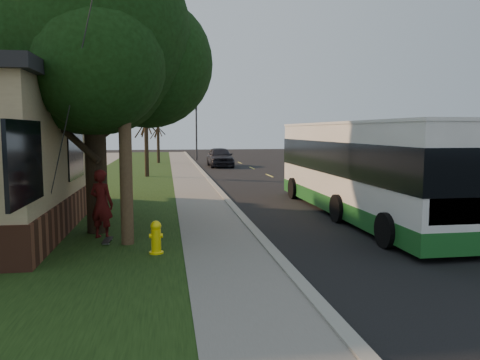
# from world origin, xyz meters

# --- Properties ---
(ground) EXTENTS (120.00, 120.00, 0.00)m
(ground) POSITION_xyz_m (0.00, 0.00, 0.00)
(ground) COLOR black
(ground) RESTS_ON ground
(road) EXTENTS (8.00, 80.00, 0.01)m
(road) POSITION_xyz_m (4.00, 10.00, 0.01)
(road) COLOR black
(road) RESTS_ON ground
(curb) EXTENTS (0.25, 80.00, 0.12)m
(curb) POSITION_xyz_m (0.00, 10.00, 0.06)
(curb) COLOR gray
(curb) RESTS_ON ground
(sidewalk) EXTENTS (2.00, 80.00, 0.08)m
(sidewalk) POSITION_xyz_m (-1.00, 10.00, 0.04)
(sidewalk) COLOR slate
(sidewalk) RESTS_ON ground
(grass_verge) EXTENTS (5.00, 80.00, 0.07)m
(grass_verge) POSITION_xyz_m (-4.50, 10.00, 0.04)
(grass_verge) COLOR black
(grass_verge) RESTS_ON ground
(fire_hydrant) EXTENTS (0.32, 0.32, 0.74)m
(fire_hydrant) POSITION_xyz_m (-2.60, 0.00, 0.43)
(fire_hydrant) COLOR yellow
(fire_hydrant) RESTS_ON grass_verge
(utility_pole) EXTENTS (2.86, 3.21, 9.07)m
(utility_pole) POSITION_xyz_m (-3.31, 0.99, 4.63)
(utility_pole) COLOR #473321
(utility_pole) RESTS_ON ground
(leafy_tree) EXTENTS (6.30, 6.00, 7.80)m
(leafy_tree) POSITION_xyz_m (-4.17, 2.65, 5.17)
(leafy_tree) COLOR black
(leafy_tree) RESTS_ON grass_verge
(bare_tree_near) EXTENTS (1.38, 1.21, 4.31)m
(bare_tree_near) POSITION_xyz_m (-3.50, 18.00, 2.15)
(bare_tree_near) COLOR black
(bare_tree_near) RESTS_ON grass_verge
(bare_tree_far) EXTENTS (1.38, 1.21, 4.03)m
(bare_tree_far) POSITION_xyz_m (-3.00, 30.00, 2.00)
(bare_tree_far) COLOR black
(bare_tree_far) RESTS_ON grass_verge
(traffic_signal) EXTENTS (0.18, 0.22, 5.50)m
(traffic_signal) POSITION_xyz_m (0.50, 34.00, 3.16)
(traffic_signal) COLOR #2D2D30
(traffic_signal) RESTS_ON ground
(transit_bus) EXTENTS (2.62, 11.36, 3.08)m
(transit_bus) POSITION_xyz_m (4.00, 4.01, 1.64)
(transit_bus) COLOR silver
(transit_bus) RESTS_ON ground
(skateboarder) EXTENTS (0.77, 0.68, 1.77)m
(skateboarder) POSITION_xyz_m (-3.99, 1.73, 0.95)
(skateboarder) COLOR #4C0F0F
(skateboarder) RESTS_ON grass_verge
(skateboard_main) EXTENTS (0.21, 0.72, 0.07)m
(skateboard_main) POSITION_xyz_m (-3.81, 1.25, 0.12)
(skateboard_main) COLOR black
(skateboard_main) RESTS_ON grass_verge
(distant_car) EXTENTS (1.85, 4.53, 1.54)m
(distant_car) POSITION_xyz_m (1.80, 25.87, 0.77)
(distant_car) COLOR black
(distant_car) RESTS_ON ground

